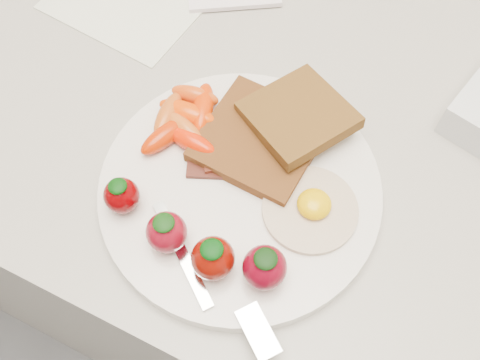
% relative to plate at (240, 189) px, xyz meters
% --- Properties ---
extents(counter, '(2.00, 0.60, 0.90)m').
position_rel_plate_xyz_m(counter, '(0.03, 0.14, -0.46)').
color(counter, gray).
rests_on(counter, ground).
extents(plate, '(0.27, 0.27, 0.02)m').
position_rel_plate_xyz_m(plate, '(0.00, 0.00, 0.00)').
color(plate, silver).
rests_on(plate, counter).
extents(toast_lower, '(0.12, 0.12, 0.01)m').
position_rel_plate_xyz_m(toast_lower, '(-0.00, 0.05, 0.02)').
color(toast_lower, '#372206').
rests_on(toast_lower, plate).
extents(toast_upper, '(0.12, 0.12, 0.02)m').
position_rel_plate_xyz_m(toast_upper, '(0.02, 0.08, 0.03)').
color(toast_upper, '#3A1D08').
rests_on(toast_upper, toast_lower).
extents(fried_egg, '(0.11, 0.11, 0.02)m').
position_rel_plate_xyz_m(fried_egg, '(0.07, 0.00, 0.01)').
color(fried_egg, silver).
rests_on(fried_egg, plate).
extents(bacon_strips, '(0.10, 0.08, 0.01)m').
position_rel_plate_xyz_m(bacon_strips, '(-0.01, 0.02, 0.01)').
color(bacon_strips, black).
rests_on(bacon_strips, plate).
extents(baby_carrots, '(0.08, 0.11, 0.02)m').
position_rel_plate_xyz_m(baby_carrots, '(-0.08, 0.04, 0.02)').
color(baby_carrots, '#E63D00').
rests_on(baby_carrots, plate).
extents(strawberries, '(0.18, 0.05, 0.05)m').
position_rel_plate_xyz_m(strawberries, '(-0.00, -0.08, 0.03)').
color(strawberries, '#5D0002').
rests_on(strawberries, plate).
extents(fork, '(0.16, 0.09, 0.00)m').
position_rel_plate_xyz_m(fork, '(0.02, -0.10, 0.01)').
color(fork, silver).
rests_on(fork, plate).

